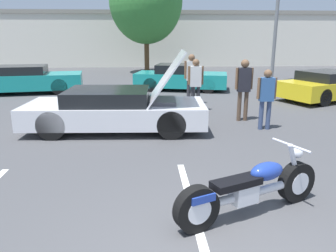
% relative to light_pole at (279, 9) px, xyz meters
% --- Properties ---
extents(parking_stripe_middle, '(0.12, 4.65, 0.01)m').
position_rel_light_pole_xyz_m(parking_stripe_middle, '(-6.29, -13.81, -3.79)').
color(parking_stripe_middle, white).
rests_on(parking_stripe_middle, ground).
extents(far_building, '(32.00, 4.20, 4.40)m').
position_rel_light_pole_xyz_m(far_building, '(-6.17, 11.42, -1.45)').
color(far_building, beige).
rests_on(far_building, ground).
extents(light_pole, '(1.21, 0.28, 6.83)m').
position_rel_light_pole_xyz_m(light_pole, '(0.00, 0.00, 0.00)').
color(light_pole, slate).
rests_on(light_pole, ground).
extents(tree_background, '(4.71, 4.71, 7.33)m').
position_rel_light_pole_xyz_m(tree_background, '(-6.83, 5.00, 0.82)').
color(tree_background, brown).
rests_on(tree_background, ground).
extents(motorcycle, '(2.27, 1.15, 0.95)m').
position_rel_light_pole_xyz_m(motorcycle, '(-5.51, -13.38, -3.40)').
color(motorcycle, black).
rests_on(motorcycle, ground).
extents(show_car_hood_open, '(4.77, 2.10, 2.09)m').
position_rel_light_pole_xyz_m(show_car_hood_open, '(-7.73, -8.88, -3.22)').
color(show_car_hood_open, silver).
rests_on(show_car_hood_open, ground).
extents(parked_car_mid_row, '(4.47, 2.66, 1.18)m').
position_rel_light_pole_xyz_m(parked_car_mid_row, '(-5.32, -2.22, -3.22)').
color(parked_car_mid_row, teal).
rests_on(parked_car_mid_row, ground).
extents(parked_car_right_row, '(4.50, 3.27, 1.14)m').
position_rel_light_pole_xyz_m(parked_car_right_row, '(0.24, -5.11, -3.24)').
color(parked_car_right_row, yellow).
rests_on(parked_car_right_row, ground).
extents(parked_car_left_row, '(5.00, 2.46, 1.20)m').
position_rel_light_pole_xyz_m(parked_car_left_row, '(-12.24, -2.66, -3.20)').
color(parked_car_left_row, teal).
rests_on(parked_car_left_row, ground).
extents(spectator_near_motorcycle, '(0.52, 0.23, 1.73)m').
position_rel_light_pole_xyz_m(spectator_near_motorcycle, '(-5.31, -6.80, -2.76)').
color(spectator_near_motorcycle, '#333338').
rests_on(spectator_near_motorcycle, ground).
extents(spectator_by_show_car, '(0.52, 0.24, 1.80)m').
position_rel_light_pole_xyz_m(spectator_by_show_car, '(-4.09, -8.12, -2.71)').
color(spectator_by_show_car, brown).
rests_on(spectator_by_show_car, ground).
extents(spectator_midground, '(0.52, 0.24, 1.82)m').
position_rel_light_pole_xyz_m(spectator_midground, '(-5.29, -5.63, -2.70)').
color(spectator_midground, '#333338').
rests_on(spectator_midground, ground).
extents(spectator_far_lot, '(0.52, 0.21, 1.61)m').
position_rel_light_pole_xyz_m(spectator_far_lot, '(-3.76, -9.09, -2.84)').
color(spectator_far_lot, '#38476B').
rests_on(spectator_far_lot, ground).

